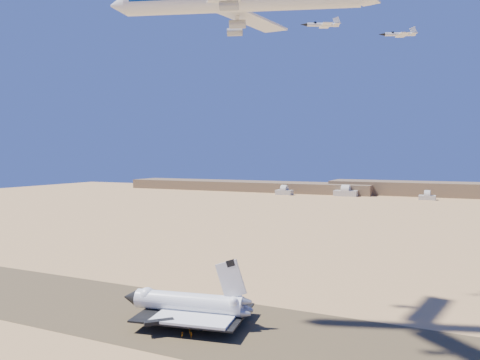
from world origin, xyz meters
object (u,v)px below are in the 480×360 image
at_px(chase_jet_d, 399,34).
at_px(carrier_747, 232,1).
at_px(crew_a, 190,331).
at_px(crew_c, 191,335).
at_px(shuttle, 188,305).
at_px(crew_b, 182,335).
at_px(chase_jet_c, 322,25).

bearing_deg(chase_jet_d, carrier_747, -145.64).
distance_m(crew_a, crew_c, 3.37).
xyz_separation_m(carrier_747, crew_c, (-3.95, -19.29, -101.05)).
relative_size(shuttle, carrier_747, 0.50).
height_order(shuttle, carrier_747, carrier_747).
xyz_separation_m(shuttle, carrier_747, (11.68, 8.65, 96.28)).
height_order(shuttle, crew_c, shuttle).
height_order(carrier_747, crew_b, carrier_747).
height_order(crew_c, chase_jet_d, chase_jet_d).
relative_size(crew_c, chase_jet_d, 0.13).
bearing_deg(crew_b, crew_c, -89.21).
distance_m(crew_c, chase_jet_c, 123.44).
distance_m(crew_c, chase_jet_d, 142.07).
distance_m(shuttle, carrier_747, 97.37).
bearing_deg(chase_jet_c, shuttle, -144.48).
bearing_deg(chase_jet_d, crew_c, -141.69).
bearing_deg(crew_a, crew_c, -165.77).
xyz_separation_m(crew_a, chase_jet_d, (48.42, 84.91, 101.86)).
xyz_separation_m(chase_jet_c, chase_jet_d, (25.95, 22.73, -1.21)).
bearing_deg(crew_b, chase_jet_d, -48.57).
height_order(crew_a, crew_b, crew_a).
height_order(crew_a, crew_c, crew_c).
distance_m(carrier_747, crew_c, 102.95).
height_order(carrier_747, crew_a, carrier_747).
distance_m(crew_a, chase_jet_d, 141.17).
xyz_separation_m(carrier_747, chase_jet_c, (16.45, 45.54, 2.00)).
bearing_deg(chase_jet_d, crew_b, -142.66).
bearing_deg(chase_jet_c, crew_a, -136.93).
distance_m(shuttle, crew_b, 13.59).
distance_m(shuttle, chase_jet_d, 135.14).
distance_m(carrier_747, chase_jet_d, 80.37).
relative_size(crew_a, crew_c, 0.97).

